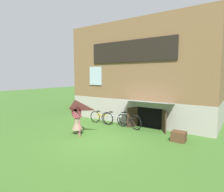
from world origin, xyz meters
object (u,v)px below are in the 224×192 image
at_px(kite, 75,110).
at_px(bicycle_yellow, 101,117).
at_px(wooden_crate, 179,136).
at_px(bicycle_silver, 115,119).
at_px(bicycle_black, 129,120).
at_px(person, 77,120).

height_order(kite, bicycle_yellow, kite).
height_order(kite, wooden_crate, kite).
distance_m(kite, bicycle_yellow, 2.99).
bearing_deg(bicycle_yellow, kite, -78.71).
bearing_deg(bicycle_silver, wooden_crate, -16.63).
relative_size(bicycle_silver, wooden_crate, 2.99).
distance_m(bicycle_silver, bicycle_yellow, 0.91).
bearing_deg(bicycle_black, person, -102.85).
relative_size(bicycle_yellow, wooden_crate, 2.78).
xyz_separation_m(kite, wooden_crate, (3.74, 2.18, -1.05)).
xyz_separation_m(bicycle_silver, bicycle_yellow, (-0.91, -0.01, -0.02)).
height_order(person, bicycle_silver, person).
height_order(person, kite, kite).
xyz_separation_m(person, bicycle_silver, (0.65, 2.21, -0.27)).
xyz_separation_m(person, bicycle_yellow, (-0.26, 2.20, -0.30)).
height_order(kite, bicycle_black, kite).
bearing_deg(wooden_crate, person, -158.87).
distance_m(person, kite, 0.95).
bearing_deg(wooden_crate, bicycle_yellow, 172.73).
relative_size(kite, bicycle_yellow, 1.02).
bearing_deg(bicycle_black, bicycle_yellow, -156.05).
relative_size(bicycle_black, wooden_crate, 2.97).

